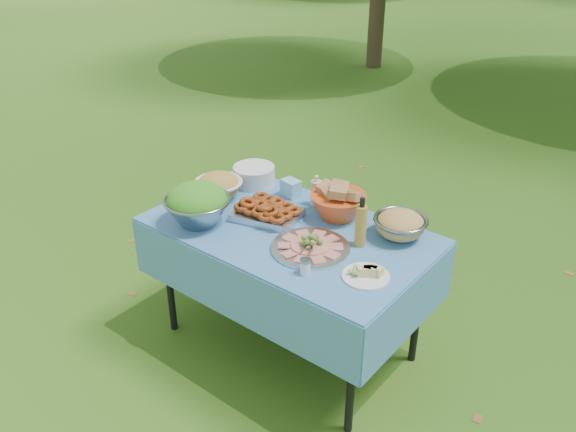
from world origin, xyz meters
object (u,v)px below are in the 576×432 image
Objects in this scene: picnic_table at (289,289)px; salad_bowl at (197,204)px; charcuterie_platter at (311,241)px; plate_stack at (254,175)px; bread_bowl at (338,200)px; pasta_bowl_steel at (400,224)px; oil_bottle at (361,222)px.

picnic_table is 4.23× the size of salad_bowl.
plate_stack is at bearing 151.18° from charcuterie_platter.
bread_bowl is (0.53, 0.51, -0.01)m from salad_bowl.
picnic_table is at bearing 156.03° from charcuterie_platter.
pasta_bowl_steel is at bearing 53.40° from charcuterie_platter.
oil_bottle reaches higher than charcuterie_platter.
salad_bowl is 1.33× the size of oil_bottle.
charcuterie_platter is at bearing -126.60° from pasta_bowl_steel.
salad_bowl is at bearing -149.28° from pasta_bowl_steel.
bread_bowl is 0.37m from pasta_bowl_steel.
charcuterie_platter is at bearing -132.31° from oil_bottle.
plate_stack is 0.99m from pasta_bowl_steel.
oil_bottle is at bearing -120.27° from pasta_bowl_steel.
salad_bowl is 1.15× the size of bread_bowl.
bread_bowl reaches higher than picnic_table.
oil_bottle is at bearing -13.21° from plate_stack.
plate_stack is 0.92× the size of pasta_bowl_steel.
plate_stack is at bearing 177.10° from bread_bowl.
picnic_table is at bearing -30.69° from plate_stack.
plate_stack is 0.81m from charcuterie_platter.
salad_bowl reaches higher than pasta_bowl_steel.
pasta_bowl_steel reaches higher than picnic_table.
oil_bottle is (0.25, -0.17, 0.03)m from bread_bowl.
charcuterie_platter is (0.62, 0.16, -0.07)m from salad_bowl.
picnic_table is 3.74× the size of charcuterie_platter.
charcuterie_platter reaches higher than picnic_table.
picnic_table is at bearing -166.14° from oil_bottle.
oil_bottle is at bearing 47.69° from charcuterie_platter.
oil_bottle is (0.87, -0.20, 0.07)m from plate_stack.
charcuterie_platter is (0.71, -0.39, -0.01)m from plate_stack.
bread_bowl is at bearing 43.87° from salad_bowl.
salad_bowl reaches higher than charcuterie_platter.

